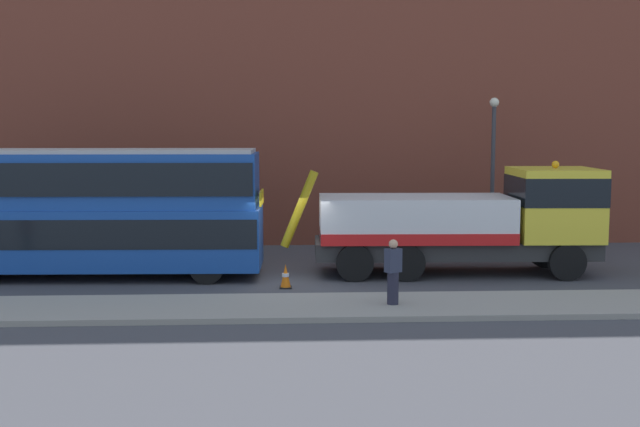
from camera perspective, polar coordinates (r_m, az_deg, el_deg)
The scene contains 8 objects.
ground_plane at distance 24.66m, azimuth -2.30°, elevation -4.77°, with size 120.00×120.00×0.00m, color #424247.
near_kerb at distance 20.54m, azimuth -2.19°, elevation -6.86°, with size 60.00×2.80×0.15m, color gray.
building_facade at distance 31.75m, azimuth -2.48°, elevation 12.39°, with size 60.00×1.50×16.00m.
recovery_tow_truck at distance 25.58m, azimuth 10.88°, elevation -0.48°, with size 10.18×2.89×3.67m.
double_decker_bus at distance 25.57m, azimuth -16.73°, elevation 0.42°, with size 11.10×2.86×4.06m.
pedestrian_bystander at distance 20.48m, azimuth 5.36°, elevation -4.32°, with size 0.48×0.42×1.71m.
traffic_cone_near_bus at distance 23.19m, azimuth -2.53°, elevation -4.64°, with size 0.36×0.36×0.72m.
street_lamp at distance 30.50m, azimuth 12.52°, elevation 3.83°, with size 0.36×0.36×5.83m.
Camera 1 is at (-0.19, -24.18, 4.84)m, focal length 43.82 mm.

